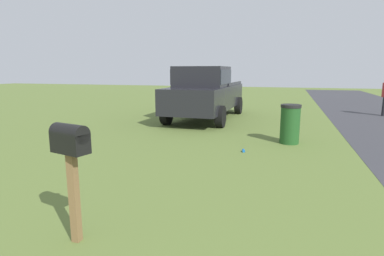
% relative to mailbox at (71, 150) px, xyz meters
% --- Properties ---
extents(mailbox, '(0.30, 0.47, 1.37)m').
position_rel_mailbox_xyz_m(mailbox, '(0.00, 0.00, 0.00)').
color(mailbox, brown).
rests_on(mailbox, ground).
extents(pickup_truck, '(5.59, 2.31, 2.09)m').
position_rel_mailbox_xyz_m(pickup_truck, '(9.27, 0.94, 0.03)').
color(pickup_truck, black).
rests_on(pickup_truck, ground).
extents(trash_bin, '(0.53, 0.53, 1.05)m').
position_rel_mailbox_xyz_m(trash_bin, '(5.85, -2.32, -0.55)').
color(trash_bin, '#1E4C1E').
rests_on(trash_bin, ground).
extents(litter_can_far_scatter, '(0.13, 0.09, 0.07)m').
position_rel_mailbox_xyz_m(litter_can_far_scatter, '(4.55, -1.27, -1.05)').
color(litter_can_far_scatter, blue).
rests_on(litter_can_far_scatter, ground).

